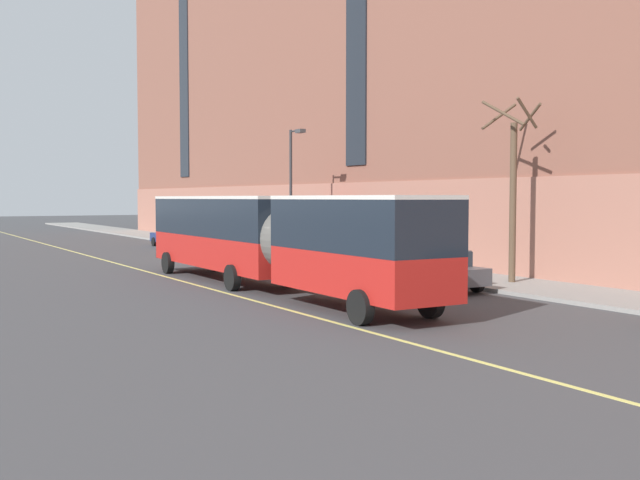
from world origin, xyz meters
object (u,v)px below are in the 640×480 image
object	(u,v)px
parked_car_navy_3	(289,250)
parked_car_red_4	(213,241)
city_bus	(268,236)
street_lamp	(293,180)
street_tree_mid_block	(513,186)
parked_car_navy_5	(172,236)
parked_car_darkgray_0	(438,270)

from	to	relation	value
parked_car_navy_3	parked_car_red_4	world-z (taller)	same
city_bus	street_lamp	world-z (taller)	street_lamp
parked_car_navy_3	parked_car_red_4	bearing A→B (deg)	90.14
street_tree_mid_block	street_lamp	bearing A→B (deg)	96.21
parked_car_navy_5	parked_car_navy_3	bearing A→B (deg)	-89.18
parked_car_red_4	parked_car_navy_5	distance (m)	7.09
city_bus	parked_car_red_4	xyz separation A→B (m)	(5.76, 19.13, -1.31)
parked_car_navy_3	street_tree_mid_block	xyz separation A→B (m)	(3.31, -12.65, 3.20)
parked_car_navy_3	parked_car_darkgray_0	bearing A→B (deg)	-90.95
parked_car_navy_3	parked_car_navy_5	bearing A→B (deg)	90.82
street_tree_mid_block	street_lamp	world-z (taller)	street_tree_mid_block
city_bus	street_tree_mid_block	size ratio (longest dim) A/B	2.73
parked_car_red_4	parked_car_navy_5	xyz separation A→B (m)	(-0.22, 7.09, 0.00)
city_bus	parked_car_navy_5	xyz separation A→B (m)	(5.54, 26.21, -1.31)
parked_car_navy_3	street_tree_mid_block	world-z (taller)	street_tree_mid_block
parked_car_darkgray_0	street_lamp	bearing A→B (deg)	82.90
city_bus	parked_car_red_4	distance (m)	20.02
parked_car_darkgray_0	street_tree_mid_block	bearing A→B (deg)	-5.69
street_tree_mid_block	parked_car_navy_5	bearing A→B (deg)	96.79
street_lamp	parked_car_navy_5	bearing A→B (deg)	97.40
city_bus	parked_car_navy_3	world-z (taller)	city_bus
parked_car_darkgray_0	parked_car_navy_5	size ratio (longest dim) A/B	0.94
parked_car_navy_3	parked_car_navy_5	world-z (taller)	same
city_bus	street_tree_mid_block	bearing A→B (deg)	-21.75
parked_car_navy_5	street_lamp	bearing A→B (deg)	-82.60
city_bus	parked_car_red_4	world-z (taller)	city_bus
parked_car_navy_3	parked_car_red_4	distance (m)	10.11
parked_car_navy_5	street_tree_mid_block	size ratio (longest dim) A/B	0.62
parked_car_darkgray_0	city_bus	bearing A→B (deg)	149.58
parked_car_red_4	parked_car_navy_5	size ratio (longest dim) A/B	1.00
street_lamp	parked_car_navy_3	bearing A→B (deg)	-122.50
city_bus	street_tree_mid_block	xyz separation A→B (m)	(9.10, -3.63, 1.90)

